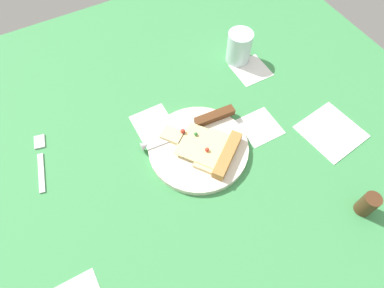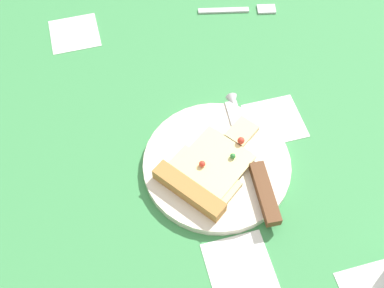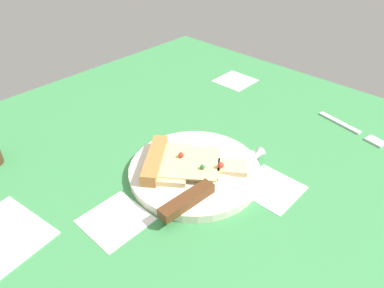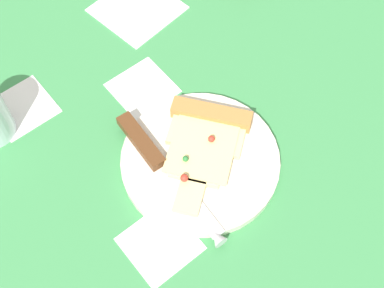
{
  "view_description": "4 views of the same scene",
  "coord_description": "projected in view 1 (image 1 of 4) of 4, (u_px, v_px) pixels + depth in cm",
  "views": [
    {
      "loc": [
        39.77,
        -26.12,
        66.87
      ],
      "look_at": [
        5.13,
        -7.19,
        3.78
      ],
      "focal_mm": 31.41,
      "sensor_mm": 36.0,
      "label": 1
    },
    {
      "loc": [
        18.62,
        29.76,
        65.69
      ],
      "look_at": [
        8.35,
        -8.53,
        3.51
      ],
      "focal_mm": 44.85,
      "sensor_mm": 36.0,
      "label": 2
    },
    {
      "loc": [
        -27.13,
        29.78,
        40.81
      ],
      "look_at": [
        8.59,
        -8.52,
        3.3
      ],
      "focal_mm": 33.11,
      "sensor_mm": 36.0,
      "label": 3
    },
    {
      "loc": [
        -18.35,
        -32.46,
        67.74
      ],
      "look_at": [
        4.97,
        -3.85,
        3.56
      ],
      "focal_mm": 48.94,
      "sensor_mm": 36.0,
      "label": 4
    }
  ],
  "objects": [
    {
      "name": "pizza_slice",
      "position": [
        209.0,
        149.0,
        0.76
      ],
      "size": [
        18.61,
        16.66,
        2.42
      ],
      "rotation": [
        0.0,
        0.0,
        2.21
      ],
      "color": "beige",
      "rests_on": "plate"
    },
    {
      "name": "fork",
      "position": [
        40.0,
        159.0,
        0.76
      ],
      "size": [
        15.33,
        5.06,
        0.8
      ],
      "rotation": [
        0.0,
        0.0,
        1.35
      ],
      "color": "silver",
      "rests_on": "ground_plane"
    },
    {
      "name": "knife",
      "position": [
        198.0,
        124.0,
        0.79
      ],
      "size": [
        3.73,
        24.09,
        2.45
      ],
      "rotation": [
        0.0,
        0.0,
        3.07
      ],
      "color": "silver",
      "rests_on": "plate"
    },
    {
      "name": "plate",
      "position": [
        198.0,
        148.0,
        0.77
      ],
      "size": [
        23.05,
        23.05,
        1.52
      ],
      "primitive_type": "cylinder",
      "color": "silver",
      "rests_on": "ground_plane"
    },
    {
      "name": "drinking_glass",
      "position": [
        239.0,
        47.0,
        0.9
      ],
      "size": [
        6.67,
        6.67,
        8.75
      ],
      "primitive_type": "cylinder",
      "color": "silver",
      "rests_on": "ground_plane"
    },
    {
      "name": "napkin",
      "position": [
        331.0,
        131.0,
        0.81
      ],
      "size": [
        14.65,
        14.65,
        0.4
      ],
      "primitive_type": "cube",
      "rotation": [
        0.0,
        0.0,
        0.14
      ],
      "color": "white",
      "rests_on": "ground_plane"
    },
    {
      "name": "pepper_shaker",
      "position": [
        368.0,
        204.0,
        0.68
      ],
      "size": [
        3.43,
        3.43,
        5.74
      ],
      "primitive_type": "cylinder",
      "color": "#4C2D19",
      "rests_on": "ground_plane"
    },
    {
      "name": "ground_plane",
      "position": [
        208.0,
        128.0,
        0.83
      ],
      "size": [
        114.75,
        114.75,
        3.0
      ],
      "color": "#3D8C4C",
      "rests_on": "ground"
    }
  ]
}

